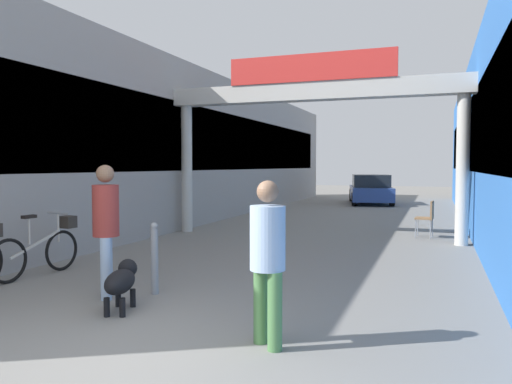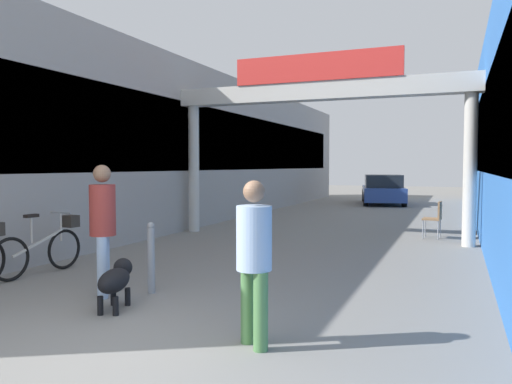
{
  "view_description": "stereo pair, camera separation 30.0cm",
  "coord_description": "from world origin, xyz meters",
  "px_view_note": "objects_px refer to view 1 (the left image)",
  "views": [
    {
      "loc": [
        2.82,
        -3.67,
        1.74
      ],
      "look_at": [
        0.0,
        4.1,
        1.3
      ],
      "focal_mm": 35.0,
      "sensor_mm": 36.0,
      "label": 1
    },
    {
      "loc": [
        3.1,
        -3.56,
        1.74
      ],
      "look_at": [
        0.0,
        4.1,
        1.3
      ],
      "focal_mm": 35.0,
      "sensor_mm": 36.0,
      "label": 2
    }
  ],
  "objects_px": {
    "parked_car_blue": "(371,190)",
    "bicycle_silver_second": "(42,248)",
    "pedestrian_with_dog": "(106,222)",
    "cafe_chair_wood_nearer": "(428,215)",
    "dog_on_leash": "(122,280)",
    "pedestrian_companion": "(268,253)",
    "bollard_post_metal": "(155,258)"
  },
  "relations": [
    {
      "from": "pedestrian_with_dog",
      "to": "pedestrian_companion",
      "type": "xyz_separation_m",
      "value": [
        2.56,
        -0.96,
        -0.1
      ]
    },
    {
      "from": "dog_on_leash",
      "to": "bicycle_silver_second",
      "type": "distance_m",
      "value": 2.61
    },
    {
      "from": "pedestrian_companion",
      "to": "cafe_chair_wood_nearer",
      "type": "xyz_separation_m",
      "value": [
        1.31,
        8.16,
        -0.37
      ]
    },
    {
      "from": "pedestrian_companion",
      "to": "dog_on_leash",
      "type": "height_order",
      "value": "pedestrian_companion"
    },
    {
      "from": "bicycle_silver_second",
      "to": "cafe_chair_wood_nearer",
      "type": "xyz_separation_m",
      "value": [
        5.67,
        6.42,
        0.1
      ]
    },
    {
      "from": "pedestrian_companion",
      "to": "bicycle_silver_second",
      "type": "xyz_separation_m",
      "value": [
        -4.36,
        1.74,
        -0.47
      ]
    },
    {
      "from": "parked_car_blue",
      "to": "cafe_chair_wood_nearer",
      "type": "bearing_deg",
      "value": -75.92
    },
    {
      "from": "parked_car_blue",
      "to": "bicycle_silver_second",
      "type": "bearing_deg",
      "value": -100.14
    },
    {
      "from": "bollard_post_metal",
      "to": "parked_car_blue",
      "type": "distance_m",
      "value": 17.36
    },
    {
      "from": "pedestrian_with_dog",
      "to": "dog_on_leash",
      "type": "bearing_deg",
      "value": -38.46
    },
    {
      "from": "dog_on_leash",
      "to": "bollard_post_metal",
      "type": "distance_m",
      "value": 0.81
    },
    {
      "from": "bicycle_silver_second",
      "to": "pedestrian_companion",
      "type": "bearing_deg",
      "value": -21.79
    },
    {
      "from": "pedestrian_with_dog",
      "to": "cafe_chair_wood_nearer",
      "type": "height_order",
      "value": "pedestrian_with_dog"
    },
    {
      "from": "pedestrian_with_dog",
      "to": "parked_car_blue",
      "type": "xyz_separation_m",
      "value": [
        1.23,
        17.73,
        -0.36
      ]
    },
    {
      "from": "pedestrian_with_dog",
      "to": "bicycle_silver_second",
      "type": "height_order",
      "value": "pedestrian_with_dog"
    },
    {
      "from": "dog_on_leash",
      "to": "bicycle_silver_second",
      "type": "relative_size",
      "value": 0.49
    },
    {
      "from": "pedestrian_companion",
      "to": "cafe_chair_wood_nearer",
      "type": "bearing_deg",
      "value": 80.85
    },
    {
      "from": "cafe_chair_wood_nearer",
      "to": "parked_car_blue",
      "type": "bearing_deg",
      "value": 104.08
    },
    {
      "from": "pedestrian_companion",
      "to": "bollard_post_metal",
      "type": "distance_m",
      "value": 2.5
    },
    {
      "from": "bollard_post_metal",
      "to": "parked_car_blue",
      "type": "bearing_deg",
      "value": 87.56
    },
    {
      "from": "pedestrian_with_dog",
      "to": "bollard_post_metal",
      "type": "distance_m",
      "value": 0.8
    },
    {
      "from": "pedestrian_with_dog",
      "to": "bicycle_silver_second",
      "type": "xyz_separation_m",
      "value": [
        -1.8,
        0.78,
        -0.57
      ]
    },
    {
      "from": "dog_on_leash",
      "to": "bollard_post_metal",
      "type": "bearing_deg",
      "value": 92.12
    },
    {
      "from": "dog_on_leash",
      "to": "pedestrian_with_dog",
      "type": "bearing_deg",
      "value": 141.54
    },
    {
      "from": "parked_car_blue",
      "to": "pedestrian_companion",
      "type": "bearing_deg",
      "value": -85.94
    },
    {
      "from": "pedestrian_companion",
      "to": "cafe_chair_wood_nearer",
      "type": "distance_m",
      "value": 8.27
    },
    {
      "from": "pedestrian_companion",
      "to": "bollard_post_metal",
      "type": "xyz_separation_m",
      "value": [
        -2.06,
        1.34,
        -0.41
      ]
    },
    {
      "from": "pedestrian_companion",
      "to": "parked_car_blue",
      "type": "relative_size",
      "value": 0.38
    },
    {
      "from": "dog_on_leash",
      "to": "parked_car_blue",
      "type": "bearing_deg",
      "value": 87.76
    },
    {
      "from": "pedestrian_companion",
      "to": "dog_on_leash",
      "type": "xyz_separation_m",
      "value": [
        -2.04,
        0.55,
        -0.55
      ]
    },
    {
      "from": "bicycle_silver_second",
      "to": "parked_car_blue",
      "type": "height_order",
      "value": "parked_car_blue"
    },
    {
      "from": "pedestrian_companion",
      "to": "bicycle_silver_second",
      "type": "relative_size",
      "value": 0.95
    }
  ]
}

